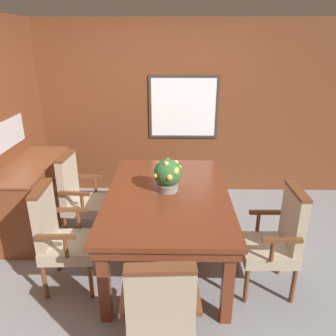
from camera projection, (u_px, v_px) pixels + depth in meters
name	position (u px, v px, depth m)	size (l,w,h in m)	color
ground_plane	(164.00, 265.00, 3.38)	(14.00, 14.00, 0.00)	gray
wall_back	(168.00, 110.00, 4.69)	(7.20, 0.08, 2.45)	brown
dining_table	(168.00, 201.00, 3.25)	(1.19, 1.85, 0.77)	maroon
chair_left_far	(80.00, 195.00, 3.70)	(0.50, 0.52, 1.01)	brown
chair_left_near	(60.00, 235.00, 2.94)	(0.49, 0.51, 1.01)	brown
chair_head_near	(161.00, 316.00, 2.08)	(0.51, 0.49, 1.01)	brown
chair_right_near	(277.00, 238.00, 2.89)	(0.48, 0.50, 1.01)	brown
potted_plant	(168.00, 175.00, 3.19)	(0.27, 0.29, 0.33)	gray
sideboard_cabinet	(35.00, 197.00, 3.91)	(0.52, 1.32, 0.85)	brown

